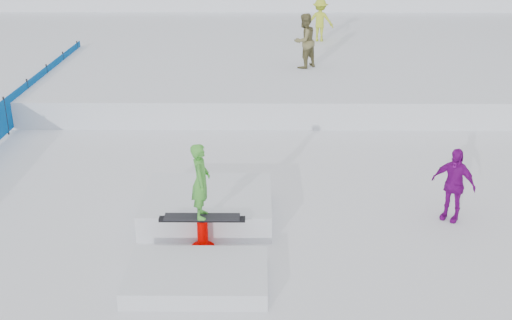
{
  "coord_description": "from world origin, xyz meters",
  "views": [
    {
      "loc": [
        0.58,
        -10.35,
        6.09
      ],
      "look_at": [
        0.5,
        2.0,
        1.1
      ],
      "focal_mm": 45.0,
      "sensor_mm": 36.0,
      "label": 1
    }
  ],
  "objects_px": {
    "safety_fence": "(6,116)",
    "jib_rail_feature": "(205,220)",
    "walker_ygreen": "(320,20)",
    "spectator_purple": "(453,184)",
    "walker_olive": "(304,41)"
  },
  "relations": [
    {
      "from": "walker_ygreen",
      "to": "spectator_purple",
      "type": "distance_m",
      "value": 14.34
    },
    {
      "from": "walker_olive",
      "to": "spectator_purple",
      "type": "distance_m",
      "value": 10.06
    },
    {
      "from": "walker_ygreen",
      "to": "jib_rail_feature",
      "type": "height_order",
      "value": "walker_ygreen"
    },
    {
      "from": "walker_ygreen",
      "to": "jib_rail_feature",
      "type": "bearing_deg",
      "value": 86.68
    },
    {
      "from": "walker_ygreen",
      "to": "spectator_purple",
      "type": "bearing_deg",
      "value": 105.84
    },
    {
      "from": "walker_ygreen",
      "to": "spectator_purple",
      "type": "relative_size",
      "value": 1.08
    },
    {
      "from": "spectator_purple",
      "to": "jib_rail_feature",
      "type": "bearing_deg",
      "value": -135.06
    },
    {
      "from": "safety_fence",
      "to": "jib_rail_feature",
      "type": "relative_size",
      "value": 3.64
    },
    {
      "from": "walker_ygreen",
      "to": "walker_olive",
      "type": "bearing_deg",
      "value": 88.28
    },
    {
      "from": "safety_fence",
      "to": "walker_ygreen",
      "type": "xyz_separation_m",
      "value": [
        9.49,
        9.15,
        1.09
      ]
    },
    {
      "from": "spectator_purple",
      "to": "jib_rail_feature",
      "type": "height_order",
      "value": "jib_rail_feature"
    },
    {
      "from": "jib_rail_feature",
      "to": "walker_olive",
      "type": "bearing_deg",
      "value": 76.2
    },
    {
      "from": "walker_olive",
      "to": "jib_rail_feature",
      "type": "height_order",
      "value": "walker_olive"
    },
    {
      "from": "walker_ygreen",
      "to": "jib_rail_feature",
      "type": "xyz_separation_m",
      "value": [
        -3.48,
        -14.94,
        -1.33
      ]
    },
    {
      "from": "spectator_purple",
      "to": "walker_ygreen",
      "type": "bearing_deg",
      "value": 132.99
    }
  ]
}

